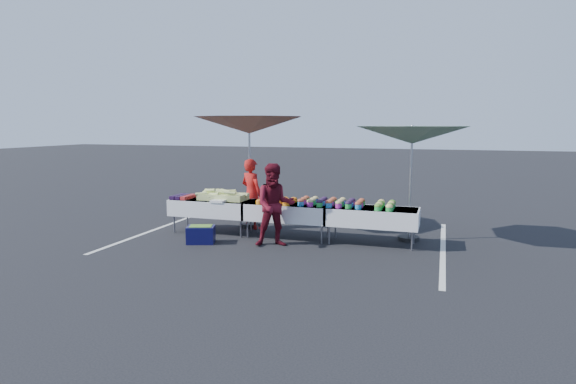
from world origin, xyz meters
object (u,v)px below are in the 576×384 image
(umbrella_right, at_px, (412,136))
(storage_bin, at_px, (201,234))
(customer, at_px, (275,205))
(table_right, at_px, (372,216))
(umbrella_left, at_px, (249,126))
(table_center, at_px, (288,211))
(vendor, at_px, (251,194))
(table_left, at_px, (212,207))

(umbrella_right, bearing_deg, storage_bin, -158.90)
(customer, bearing_deg, table_right, -1.90)
(umbrella_left, bearing_deg, table_center, -33.45)
(umbrella_left, xyz_separation_m, umbrella_right, (3.71, -0.22, -0.20))
(vendor, xyz_separation_m, customer, (1.09, -1.42, 0.01))
(table_left, height_order, umbrella_left, umbrella_left)
(table_left, xyz_separation_m, vendor, (0.68, 0.67, 0.24))
(customer, xyz_separation_m, umbrella_right, (2.53, 1.33, 1.36))
(table_right, xyz_separation_m, umbrella_right, (0.70, 0.58, 1.61))
(table_center, relative_size, umbrella_left, 0.63)
(customer, bearing_deg, vendor, 103.25)
(table_left, relative_size, vendor, 1.13)
(table_right, xyz_separation_m, vendor, (-2.92, 0.67, 0.24))
(table_left, distance_m, umbrella_right, 4.63)
(table_center, height_order, customer, customer)
(table_center, xyz_separation_m, customer, (-0.03, -0.75, 0.25))
(umbrella_right, height_order, storage_bin, umbrella_right)
(storage_bin, bearing_deg, table_left, 84.06)
(table_left, bearing_deg, umbrella_right, 7.65)
(vendor, relative_size, customer, 0.98)
(table_center, bearing_deg, table_left, 180.00)
(table_left, relative_size, table_center, 1.00)
(table_right, bearing_deg, storage_bin, -163.59)
(table_center, bearing_deg, table_right, 0.00)
(storage_bin, bearing_deg, umbrella_right, 2.17)
(table_right, bearing_deg, table_center, 180.00)
(table_center, bearing_deg, vendor, 149.10)
(table_left, relative_size, table_right, 1.00)
(umbrella_right, bearing_deg, table_right, -140.47)
(customer, xyz_separation_m, storage_bin, (-1.54, -0.24, -0.65))
(table_left, xyz_separation_m, storage_bin, (0.23, -0.99, -0.40))
(table_center, distance_m, umbrella_right, 3.03)
(storage_bin, bearing_deg, customer, -9.95)
(vendor, height_order, umbrella_left, umbrella_left)
(table_center, bearing_deg, umbrella_right, 13.01)
(table_right, xyz_separation_m, customer, (-1.83, -0.75, 0.25))
(umbrella_left, distance_m, storage_bin, 2.87)
(vendor, distance_m, umbrella_left, 1.58)
(umbrella_left, bearing_deg, table_left, -126.36)
(table_right, xyz_separation_m, storage_bin, (-3.37, -0.99, -0.40))
(table_right, relative_size, storage_bin, 2.84)
(vendor, bearing_deg, storage_bin, 99.08)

